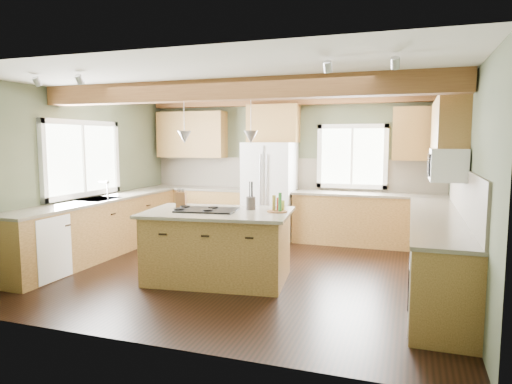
% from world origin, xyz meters
% --- Properties ---
extents(floor, '(5.60, 5.60, 0.00)m').
position_xyz_m(floor, '(0.00, 0.00, 0.00)').
color(floor, black).
rests_on(floor, ground).
extents(ceiling, '(5.60, 5.60, 0.00)m').
position_xyz_m(ceiling, '(0.00, 0.00, 2.60)').
color(ceiling, silver).
rests_on(ceiling, wall_back).
extents(wall_back, '(5.60, 0.00, 5.60)m').
position_xyz_m(wall_back, '(0.00, 2.50, 1.30)').
color(wall_back, '#444C36').
rests_on(wall_back, ground).
extents(wall_left, '(0.00, 5.00, 5.00)m').
position_xyz_m(wall_left, '(-2.80, 0.00, 1.30)').
color(wall_left, '#444C36').
rests_on(wall_left, ground).
extents(wall_right, '(0.00, 5.00, 5.00)m').
position_xyz_m(wall_right, '(2.80, 0.00, 1.30)').
color(wall_right, '#444C36').
rests_on(wall_right, ground).
extents(ceiling_beam, '(5.55, 0.26, 0.26)m').
position_xyz_m(ceiling_beam, '(0.00, -0.50, 2.47)').
color(ceiling_beam, brown).
rests_on(ceiling_beam, ceiling).
extents(soffit_trim, '(5.55, 0.20, 0.10)m').
position_xyz_m(soffit_trim, '(0.00, 2.40, 2.54)').
color(soffit_trim, brown).
rests_on(soffit_trim, ceiling).
extents(backsplash_back, '(5.58, 0.03, 0.58)m').
position_xyz_m(backsplash_back, '(0.00, 2.48, 1.21)').
color(backsplash_back, brown).
rests_on(backsplash_back, wall_back).
extents(backsplash_right, '(0.03, 3.70, 0.58)m').
position_xyz_m(backsplash_right, '(2.78, 0.05, 1.21)').
color(backsplash_right, brown).
rests_on(backsplash_right, wall_right).
extents(base_cab_back_left, '(2.02, 0.60, 0.88)m').
position_xyz_m(base_cab_back_left, '(-1.79, 2.20, 0.44)').
color(base_cab_back_left, brown).
rests_on(base_cab_back_left, floor).
extents(counter_back_left, '(2.06, 0.64, 0.04)m').
position_xyz_m(counter_back_left, '(-1.79, 2.20, 0.90)').
color(counter_back_left, '#50463B').
rests_on(counter_back_left, base_cab_back_left).
extents(base_cab_back_right, '(2.62, 0.60, 0.88)m').
position_xyz_m(base_cab_back_right, '(1.49, 2.20, 0.44)').
color(base_cab_back_right, brown).
rests_on(base_cab_back_right, floor).
extents(counter_back_right, '(2.66, 0.64, 0.04)m').
position_xyz_m(counter_back_right, '(1.49, 2.20, 0.90)').
color(counter_back_right, '#50463B').
rests_on(counter_back_right, base_cab_back_right).
extents(base_cab_left, '(0.60, 3.70, 0.88)m').
position_xyz_m(base_cab_left, '(-2.50, 0.05, 0.44)').
color(base_cab_left, brown).
rests_on(base_cab_left, floor).
extents(counter_left, '(0.64, 3.74, 0.04)m').
position_xyz_m(counter_left, '(-2.50, 0.05, 0.90)').
color(counter_left, '#50463B').
rests_on(counter_left, base_cab_left).
extents(base_cab_right, '(0.60, 3.70, 0.88)m').
position_xyz_m(base_cab_right, '(2.50, 0.05, 0.44)').
color(base_cab_right, brown).
rests_on(base_cab_right, floor).
extents(counter_right, '(0.64, 3.74, 0.04)m').
position_xyz_m(counter_right, '(2.50, 0.05, 0.90)').
color(counter_right, '#50463B').
rests_on(counter_right, base_cab_right).
extents(upper_cab_back_left, '(1.40, 0.35, 0.90)m').
position_xyz_m(upper_cab_back_left, '(-1.99, 2.33, 1.95)').
color(upper_cab_back_left, brown).
rests_on(upper_cab_back_left, wall_back).
extents(upper_cab_over_fridge, '(0.96, 0.35, 0.70)m').
position_xyz_m(upper_cab_over_fridge, '(-0.30, 2.33, 2.15)').
color(upper_cab_over_fridge, brown).
rests_on(upper_cab_over_fridge, wall_back).
extents(upper_cab_right, '(0.35, 2.20, 0.90)m').
position_xyz_m(upper_cab_right, '(2.62, 0.90, 1.95)').
color(upper_cab_right, brown).
rests_on(upper_cab_right, wall_right).
extents(upper_cab_back_corner, '(0.90, 0.35, 0.90)m').
position_xyz_m(upper_cab_back_corner, '(2.30, 2.33, 1.95)').
color(upper_cab_back_corner, brown).
rests_on(upper_cab_back_corner, wall_back).
extents(window_left, '(0.04, 1.60, 1.05)m').
position_xyz_m(window_left, '(-2.78, 0.05, 1.55)').
color(window_left, white).
rests_on(window_left, wall_left).
extents(window_back, '(1.10, 0.04, 1.00)m').
position_xyz_m(window_back, '(1.15, 2.48, 1.55)').
color(window_back, white).
rests_on(window_back, wall_back).
extents(sink, '(0.50, 0.65, 0.03)m').
position_xyz_m(sink, '(-2.50, 0.05, 0.91)').
color(sink, '#262628').
rests_on(sink, counter_left).
extents(faucet, '(0.02, 0.02, 0.28)m').
position_xyz_m(faucet, '(-2.32, 0.05, 1.05)').
color(faucet, '#B2B2B7').
rests_on(faucet, sink).
extents(dishwasher, '(0.60, 0.60, 0.84)m').
position_xyz_m(dishwasher, '(-2.49, -1.25, 0.43)').
color(dishwasher, white).
rests_on(dishwasher, floor).
extents(oven, '(0.60, 0.72, 0.84)m').
position_xyz_m(oven, '(2.49, -1.25, 0.43)').
color(oven, white).
rests_on(oven, floor).
extents(microwave, '(0.40, 0.70, 0.38)m').
position_xyz_m(microwave, '(2.58, -0.05, 1.55)').
color(microwave, white).
rests_on(microwave, wall_right).
extents(pendant_left, '(0.18, 0.18, 0.16)m').
position_xyz_m(pendant_left, '(-0.64, -0.56, 1.88)').
color(pendant_left, '#B2B2B7').
rests_on(pendant_left, ceiling).
extents(pendant_right, '(0.18, 0.18, 0.16)m').
position_xyz_m(pendant_right, '(0.23, -0.44, 1.88)').
color(pendant_right, '#B2B2B7').
rests_on(pendant_right, ceiling).
extents(refrigerator, '(0.90, 0.74, 1.80)m').
position_xyz_m(refrigerator, '(-0.30, 2.12, 0.90)').
color(refrigerator, silver).
rests_on(refrigerator, floor).
extents(island, '(1.89, 1.30, 0.88)m').
position_xyz_m(island, '(-0.21, -0.50, 0.44)').
color(island, brown).
rests_on(island, floor).
extents(island_top, '(2.03, 1.43, 0.04)m').
position_xyz_m(island_top, '(-0.21, -0.50, 0.90)').
color(island_top, '#50463B').
rests_on(island_top, island).
extents(cooktop, '(0.83, 0.60, 0.02)m').
position_xyz_m(cooktop, '(-0.35, -0.52, 0.93)').
color(cooktop, black).
rests_on(cooktop, island_top).
extents(knife_block, '(0.15, 0.12, 0.22)m').
position_xyz_m(knife_block, '(-0.80, -0.39, 1.03)').
color(knife_block, brown).
rests_on(knife_block, island_top).
extents(utensil_crock, '(0.15, 0.15, 0.17)m').
position_xyz_m(utensil_crock, '(0.16, -0.24, 1.01)').
color(utensil_crock, '#3A312E').
rests_on(utensil_crock, island_top).
extents(bottle_tray, '(0.34, 0.34, 0.24)m').
position_xyz_m(bottle_tray, '(0.55, -0.32, 1.04)').
color(bottle_tray, brown).
rests_on(bottle_tray, island_top).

